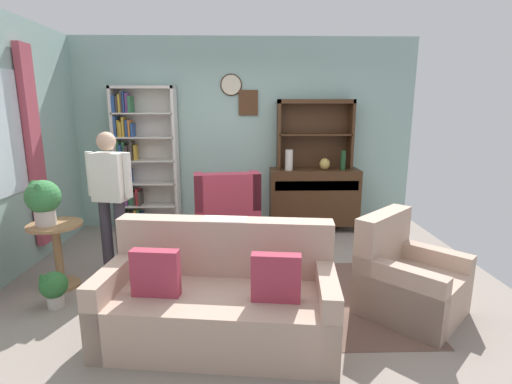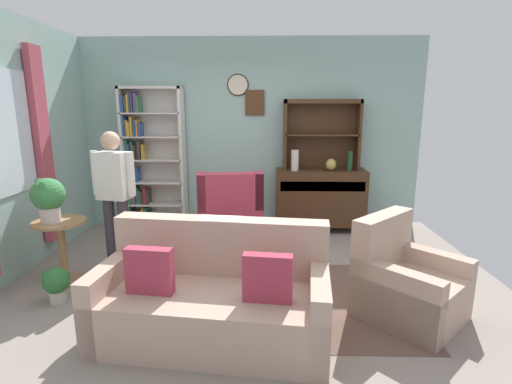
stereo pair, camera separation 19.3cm
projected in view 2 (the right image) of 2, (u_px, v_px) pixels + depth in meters
ground_plane at (246, 286)px, 3.99m from camera, size 5.40×4.60×0.02m
wall_back at (252, 135)px, 5.76m from camera, size 5.00×0.09×2.80m
area_rug at (265, 299)px, 3.69m from camera, size 2.76×1.69×0.01m
bookshelf at (149, 160)px, 5.69m from camera, size 0.90×0.30×2.10m
sideboard at (320, 197)px, 5.67m from camera, size 1.30×0.45×0.92m
sideboard_hutch at (322, 125)px, 5.54m from camera, size 1.10×0.26×1.00m
vase_tall at (295, 160)px, 5.48m from camera, size 0.11×0.11×0.30m
vase_round at (331, 165)px, 5.49m from camera, size 0.15×0.15×0.17m
bottle_wine at (350, 161)px, 5.45m from camera, size 0.07×0.07×0.28m
couch_floral at (214, 298)px, 3.07m from camera, size 1.89×1.05×0.90m
armchair_floral at (406, 285)px, 3.35m from camera, size 1.08×1.08×0.88m
wingback_chair at (230, 222)px, 4.85m from camera, size 0.88×0.90×1.05m
plant_stand at (62, 245)px, 3.97m from camera, size 0.52×0.52×0.67m
potted_plant_large at (48, 197)px, 3.82m from camera, size 0.33×0.33×0.45m
potted_plant_small at (56, 282)px, 3.60m from camera, size 0.25×0.25×0.34m
person_reading at (114, 191)px, 4.21m from camera, size 0.52×0.27×1.56m
coffee_table at (230, 253)px, 3.90m from camera, size 0.80×0.50×0.42m
book_stack at (217, 246)px, 3.80m from camera, size 0.19×0.15×0.10m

